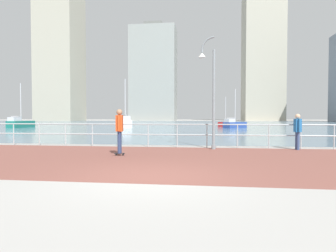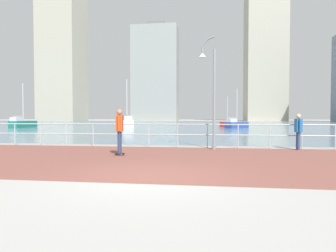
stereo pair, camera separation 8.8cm
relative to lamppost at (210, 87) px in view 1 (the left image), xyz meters
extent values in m
plane|color=#ADAAA5|center=(-1.53, 33.66, -2.78)|extent=(220.00, 220.00, 0.00)
cube|color=brown|center=(-1.53, -3.24, -2.78)|extent=(28.00, 7.59, 0.01)
cube|color=slate|center=(-1.53, 45.56, -2.78)|extent=(180.00, 88.00, 0.00)
cylinder|color=#B2BCC1|center=(-9.93, 0.56, -2.23)|extent=(0.05, 0.05, 1.09)
cylinder|color=#B2BCC1|center=(-8.53, 0.56, -2.23)|extent=(0.05, 0.05, 1.09)
cylinder|color=#B2BCC1|center=(-7.13, 0.56, -2.23)|extent=(0.05, 0.05, 1.09)
cylinder|color=#B2BCC1|center=(-5.73, 0.56, -2.23)|extent=(0.05, 0.05, 1.09)
cylinder|color=#B2BCC1|center=(-4.33, 0.56, -2.23)|extent=(0.05, 0.05, 1.09)
cylinder|color=#B2BCC1|center=(-2.93, 0.56, -2.23)|extent=(0.05, 0.05, 1.09)
cylinder|color=#B2BCC1|center=(-1.53, 0.56, -2.23)|extent=(0.05, 0.05, 1.09)
cylinder|color=#B2BCC1|center=(-0.13, 0.56, -2.23)|extent=(0.05, 0.05, 1.09)
cylinder|color=#B2BCC1|center=(1.27, 0.56, -2.23)|extent=(0.05, 0.05, 1.09)
cylinder|color=#B2BCC1|center=(2.67, 0.56, -2.23)|extent=(0.05, 0.05, 1.09)
cylinder|color=#B2BCC1|center=(4.07, 0.56, -2.23)|extent=(0.05, 0.05, 1.09)
cylinder|color=#B2BCC1|center=(5.47, 0.56, -2.23)|extent=(0.05, 0.05, 1.09)
cylinder|color=#B2BCC1|center=(-1.53, 0.56, -1.69)|extent=(25.20, 0.06, 0.06)
cylinder|color=#B2BCC1|center=(-1.53, 0.56, -2.18)|extent=(25.20, 0.06, 0.06)
cylinder|color=gray|center=(0.17, -0.04, -2.68)|extent=(0.19, 0.19, 0.20)
cylinder|color=gray|center=(0.17, -0.04, -0.56)|extent=(0.12, 0.12, 4.43)
cylinder|color=gray|center=(0.09, -0.02, 2.19)|extent=(0.20, 0.12, 0.11)
cylinder|color=gray|center=(-0.06, 0.01, 2.15)|extent=(0.21, 0.13, 0.15)
cylinder|color=gray|center=(-0.18, 0.04, 2.06)|extent=(0.20, 0.12, 0.18)
cylinder|color=gray|center=(-0.28, 0.07, 1.94)|extent=(0.18, 0.12, 0.19)
cylinder|color=gray|center=(-0.34, 0.08, 1.80)|extent=(0.14, 0.11, 0.19)
cylinder|color=gray|center=(-0.36, 0.09, 1.64)|extent=(0.10, 0.10, 0.17)
cone|color=silver|center=(-0.36, 0.09, 1.45)|extent=(0.36, 0.36, 0.22)
cylinder|color=black|center=(-3.51, -2.66, -2.75)|extent=(0.06, 0.04, 0.06)
cylinder|color=black|center=(-3.52, -2.58, -2.75)|extent=(0.06, 0.04, 0.06)
cylinder|color=black|center=(-3.26, -2.62, -2.75)|extent=(0.06, 0.04, 0.06)
cylinder|color=black|center=(-3.27, -2.54, -2.75)|extent=(0.06, 0.04, 0.06)
cube|color=black|center=(-3.39, -2.60, -2.70)|extent=(0.41, 0.17, 0.02)
cylinder|color=navy|center=(-3.38, -2.68, -2.28)|extent=(0.15, 0.15, 0.82)
cylinder|color=navy|center=(-3.40, -2.52, -2.28)|extent=(0.15, 0.15, 0.82)
cube|color=#D84C1E|center=(-3.39, -2.60, -1.57)|extent=(0.29, 0.37, 0.61)
cylinder|color=#D84C1E|center=(-3.36, -2.83, -1.55)|extent=(0.10, 0.10, 0.58)
cylinder|color=#D84C1E|center=(-3.43, -2.37, -1.55)|extent=(0.10, 0.10, 0.58)
sphere|color=#A37A5B|center=(-3.39, -2.60, -1.15)|extent=(0.23, 0.23, 0.23)
cylinder|color=#384C7A|center=(3.81, 0.29, -2.39)|extent=(0.14, 0.14, 0.78)
cylinder|color=#384C7A|center=(3.82, 0.13, -2.39)|extent=(0.14, 0.14, 0.78)
cube|color=#236BB2|center=(3.81, 0.21, -1.71)|extent=(0.26, 0.35, 0.58)
cylinder|color=#236BB2|center=(3.80, 0.44, -1.69)|extent=(0.09, 0.09, 0.55)
cylinder|color=#236BB2|center=(3.82, -0.02, -1.69)|extent=(0.09, 0.09, 0.55)
sphere|color=#DBAD89|center=(3.81, 0.21, -1.31)|extent=(0.22, 0.22, 0.22)
cube|color=white|center=(-11.02, 25.38, -2.28)|extent=(2.96, 4.91, 1.01)
cube|color=silver|center=(-10.54, 24.05, -1.49)|extent=(1.53, 1.93, 0.56)
cylinder|color=silver|center=(-11.02, 25.38, 1.02)|extent=(0.11, 0.11, 5.58)
cylinder|color=silver|center=(-10.67, 24.41, -1.10)|extent=(0.80, 2.02, 0.09)
cube|color=#284799|center=(3.63, 25.04, -2.39)|extent=(3.24, 3.38, 0.77)
cube|color=silver|center=(2.90, 24.25, -1.80)|extent=(1.44, 1.47, 0.43)
cylinder|color=silver|center=(3.63, 25.04, 0.12)|extent=(0.09, 0.09, 4.26)
cylinder|color=silver|center=(3.09, 24.46, -1.50)|extent=(1.14, 1.23, 0.07)
cube|color=#B21E1E|center=(2.83, 31.13, -2.44)|extent=(2.40, 3.25, 0.68)
cube|color=silver|center=(3.30, 31.96, -1.91)|extent=(1.16, 1.33, 0.38)
cylinder|color=silver|center=(2.83, 31.13, -0.21)|extent=(0.08, 0.08, 3.78)
cylinder|color=silver|center=(3.17, 31.74, -1.64)|extent=(0.74, 1.28, 0.06)
cube|color=#197266|center=(-24.50, 22.65, -2.33)|extent=(1.43, 4.24, 0.90)
cube|color=silver|center=(-24.54, 21.39, -1.63)|extent=(0.96, 1.54, 0.50)
cylinder|color=silver|center=(-24.50, 22.65, 0.62)|extent=(0.10, 0.10, 5.00)
cylinder|color=silver|center=(-24.53, 21.73, -1.28)|extent=(0.14, 1.89, 0.08)
cube|color=#B2AD99|center=(-50.99, 84.12, 19.36)|extent=(13.54, 12.96, 44.28)
cube|color=#B2AD99|center=(20.97, 99.48, 20.80)|extent=(13.89, 14.21, 47.15)
cube|color=#939993|center=(-20.03, 98.08, 15.06)|extent=(17.30, 11.12, 35.67)
cube|color=slate|center=(-20.03, 98.08, 33.89)|extent=(6.92, 4.45, 2.00)
camera|label=1|loc=(-0.22, -13.12, -1.33)|focal=31.05mm
camera|label=2|loc=(-0.13, -13.11, -1.33)|focal=31.05mm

